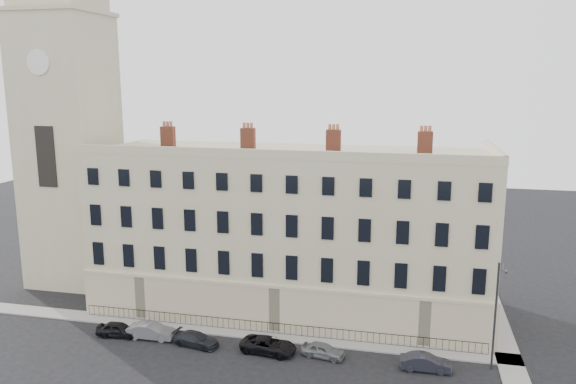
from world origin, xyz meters
name	(u,v)px	position (x,y,z in m)	size (l,w,h in m)	color
ground	(334,374)	(0.00, 0.00, 0.00)	(160.00, 160.00, 0.00)	black
terrace	(290,230)	(-5.97, 11.97, 7.50)	(36.22, 12.22, 17.00)	#C6B793
church_tower	(67,107)	(-30.00, 14.00, 18.66)	(8.00, 8.13, 44.00)	#C6B793
pavement_terrace	(227,331)	(-10.00, 5.00, 0.06)	(48.00, 2.00, 0.12)	gray
pavement_east_return	(503,342)	(13.00, 8.00, 0.06)	(2.00, 24.00, 0.12)	gray
railings	(273,328)	(-6.00, 5.40, 0.55)	(35.00, 0.04, 0.96)	black
car_a	(118,329)	(-18.73, 2.14, 0.62)	(1.46, 3.63, 1.24)	black
car_b	(151,331)	(-15.80, 2.38, 0.67)	(1.41, 4.04, 1.33)	slate
car_c	(196,339)	(-11.62, 1.96, 0.56)	(1.58, 3.88, 1.13)	black
car_d	(268,345)	(-5.55, 2.13, 0.62)	(2.07, 4.49, 1.25)	black
car_e	(323,350)	(-1.19, 2.33, 0.58)	(1.38, 3.42, 1.16)	slate
car_f	(426,363)	(6.63, 2.02, 0.62)	(1.32, 3.77, 1.24)	#22232D
streetlamp	(496,312)	(11.50, 3.18, 4.65)	(0.49, 1.80, 8.38)	#313237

